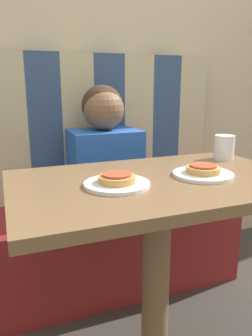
{
  "coord_description": "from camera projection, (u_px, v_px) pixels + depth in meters",
  "views": [
    {
      "loc": [
        -0.48,
        -0.94,
        1.07
      ],
      "look_at": [
        0.0,
        0.3,
        0.73
      ],
      "focal_mm": 35.0,
      "sensor_mm": 36.0,
      "label": 1
    }
  ],
  "objects": [
    {
      "name": "booth_seat",
      "position": [
        106.0,
        244.0,
        1.78
      ],
      "size": [
        1.39,
        0.49,
        0.46
      ],
      "color": "maroon",
      "rests_on": "ground_plane"
    },
    {
      "name": "plate_left",
      "position": [
        117.0,
        184.0,
        1.02
      ],
      "size": [
        0.21,
        0.21,
        0.01
      ],
      "color": "white",
      "rests_on": "dining_table"
    },
    {
      "name": "dining_table",
      "position": [
        157.0,
        211.0,
        1.13
      ],
      "size": [
        0.98,
        0.6,
        0.77
      ],
      "color": "brown",
      "rests_on": "ground_plane"
    },
    {
      "name": "pizza_left",
      "position": [
        117.0,
        178.0,
        1.01
      ],
      "size": [
        0.12,
        0.12,
        0.03
      ],
      "color": "#C68E47",
      "rests_on": "plate_left"
    },
    {
      "name": "plate_right",
      "position": [
        203.0,
        174.0,
        1.13
      ],
      "size": [
        0.21,
        0.21,
        0.01
      ],
      "color": "white",
      "rests_on": "dining_table"
    },
    {
      "name": "wall_back",
      "position": [
        86.0,
        41.0,
        1.78
      ],
      "size": [
        7.0,
        0.05,
        2.6
      ],
      "color": "#C6B28E",
      "rests_on": "ground_plane"
    },
    {
      "name": "drinking_cup",
      "position": [
        224.0,
        147.0,
        1.37
      ],
      "size": [
        0.08,
        0.08,
        0.1
      ],
      "color": "silver",
      "rests_on": "dining_table"
    },
    {
      "name": "booth_backrest",
      "position": [
        93.0,
        127.0,
        1.81
      ],
      "size": [
        1.39,
        0.08,
        0.77
      ],
      "color": "navy",
      "rests_on": "booth_seat"
    },
    {
      "name": "pizza_right",
      "position": [
        203.0,
        169.0,
        1.12
      ],
      "size": [
        0.12,
        0.12,
        0.03
      ],
      "color": "#C68E47",
      "rests_on": "plate_right"
    },
    {
      "name": "person",
      "position": [
        104.0,
        149.0,
        1.65
      ],
      "size": [
        0.34,
        0.25,
        0.61
      ],
      "color": "#2356B2",
      "rests_on": "booth_seat"
    }
  ]
}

